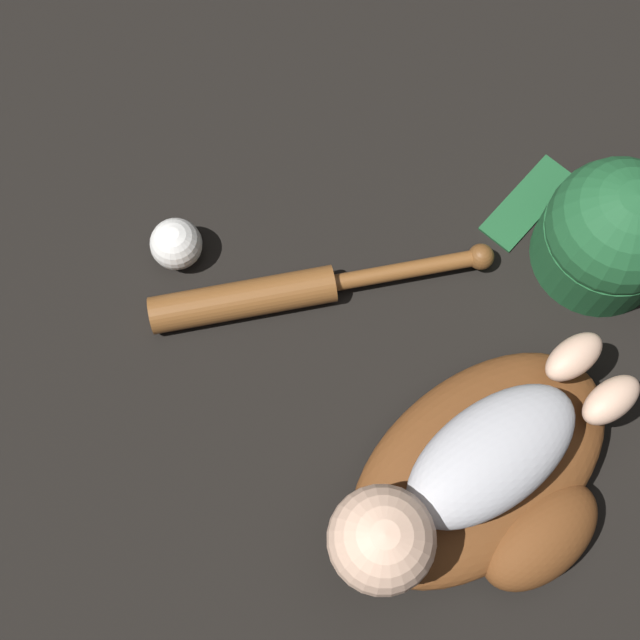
{
  "coord_description": "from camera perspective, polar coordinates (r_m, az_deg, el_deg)",
  "views": [
    {
      "loc": [
        0.29,
        -0.03,
        1.1
      ],
      "look_at": [
        0.01,
        -0.24,
        0.07
      ],
      "focal_mm": 50.0,
      "sensor_mm": 36.0,
      "label": 1
    }
  ],
  "objects": [
    {
      "name": "baseball_cap",
      "position": [
        1.18,
        18.15,
        5.35
      ],
      "size": [
        0.18,
        0.23,
        0.18
      ],
      "color": "#1E562D",
      "rests_on": "ground"
    },
    {
      "name": "baseball",
      "position": [
        1.17,
        -9.19,
        4.82
      ],
      "size": [
        0.07,
        0.07,
        0.07
      ],
      "color": "white",
      "rests_on": "ground"
    },
    {
      "name": "baseball_glove",
      "position": [
        1.09,
        10.8,
        -9.9
      ],
      "size": [
        0.4,
        0.31,
        0.08
      ],
      "color": "brown",
      "rests_on": "ground"
    },
    {
      "name": "ground_plane",
      "position": [
        1.13,
        10.25,
        -7.47
      ],
      "size": [
        6.0,
        6.0,
        0.0
      ],
      "primitive_type": "plane",
      "color": "black"
    },
    {
      "name": "baseball_bat",
      "position": [
        1.14,
        -2.58,
        1.75
      ],
      "size": [
        0.36,
        0.32,
        0.05
      ],
      "color": "brown",
      "rests_on": "ground"
    },
    {
      "name": "baby_figure",
      "position": [
        0.99,
        8.69,
        -10.25
      ],
      "size": [
        0.41,
        0.21,
        0.12
      ],
      "color": "#B2B2B7",
      "rests_on": "baseball_glove"
    }
  ]
}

